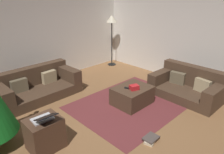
{
  "coord_description": "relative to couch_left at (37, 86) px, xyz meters",
  "views": [
    {
      "loc": [
        -2.23,
        -2.24,
        2.32
      ],
      "look_at": [
        0.5,
        0.54,
        0.75
      ],
      "focal_mm": 33.14,
      "sensor_mm": 36.0,
      "label": 1
    }
  ],
  "objects": [
    {
      "name": "rear_partition",
      "position": [
        0.36,
        0.9,
        1.03
      ],
      "size": [
        6.4,
        0.12,
        2.6
      ],
      "primitive_type": "cube",
      "color": "silver",
      "rests_on": "ground_plane"
    },
    {
      "name": "tv_remote",
      "position": [
        1.24,
        -1.81,
        0.14
      ],
      "size": [
        0.1,
        0.17,
        0.02
      ],
      "primitive_type": "cube",
      "rotation": [
        0.0,
        0.0,
        0.31
      ],
      "color": "black",
      "rests_on": "ottoman"
    },
    {
      "name": "laptop",
      "position": [
        -0.75,
        -1.87,
        0.32
      ],
      "size": [
        0.33,
        0.39,
        0.17
      ],
      "color": "silver",
      "rests_on": "side_table"
    },
    {
      "name": "area_rug",
      "position": [
        1.36,
        -1.84,
        -0.26
      ],
      "size": [
        2.6,
        2.0,
        0.01
      ],
      "primitive_type": "cube",
      "color": "brown",
      "rests_on": "ground_plane"
    },
    {
      "name": "corner_lamp",
      "position": [
        2.99,
        0.47,
        1.18
      ],
      "size": [
        0.36,
        0.36,
        1.7
      ],
      "color": "black",
      "rests_on": "ground_plane"
    },
    {
      "name": "side_table",
      "position": [
        -0.74,
        -1.81,
        -0.0
      ],
      "size": [
        0.52,
        0.44,
        0.53
      ],
      "primitive_type": "cube",
      "color": "#4C3323",
      "rests_on": "ground_plane"
    },
    {
      "name": "couch_left",
      "position": [
        0.0,
        0.0,
        0.0
      ],
      "size": [
        1.91,
        0.97,
        0.69
      ],
      "rotation": [
        0.0,
        0.0,
        3.17
      ],
      "color": "#473323",
      "rests_on": "ground_plane"
    },
    {
      "name": "corner_partition",
      "position": [
        3.5,
        -2.24,
        1.03
      ],
      "size": [
        0.12,
        6.4,
        2.6
      ],
      "primitive_type": "cube",
      "color": "silver",
      "rests_on": "ground_plane"
    },
    {
      "name": "ground_plane",
      "position": [
        0.36,
        -2.24,
        -0.27
      ],
      "size": [
        6.4,
        6.4,
        0.0
      ],
      "primitive_type": "plane",
      "color": "brown"
    },
    {
      "name": "couch_right",
      "position": [
        2.62,
        -2.53,
        -0.0
      ],
      "size": [
        0.96,
        1.61,
        0.7
      ],
      "rotation": [
        0.0,
        0.0,
        1.55
      ],
      "color": "#473323",
      "rests_on": "ground_plane"
    },
    {
      "name": "book_stack",
      "position": [
        0.6,
        -2.91,
        -0.23
      ],
      "size": [
        0.31,
        0.22,
        0.08
      ],
      "color": "beige",
      "rests_on": "ground_plane"
    },
    {
      "name": "ottoman",
      "position": [
        1.36,
        -1.84,
        -0.07
      ],
      "size": [
        0.82,
        0.66,
        0.4
      ],
      "primitive_type": "cube",
      "color": "#473323",
      "rests_on": "ground_plane"
    },
    {
      "name": "gift_box",
      "position": [
        1.3,
        -1.93,
        0.18
      ],
      "size": [
        0.22,
        0.2,
        0.1
      ],
      "primitive_type": "cube",
      "rotation": [
        0.0,
        0.0,
        -0.35
      ],
      "color": "red",
      "rests_on": "ottoman"
    }
  ]
}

